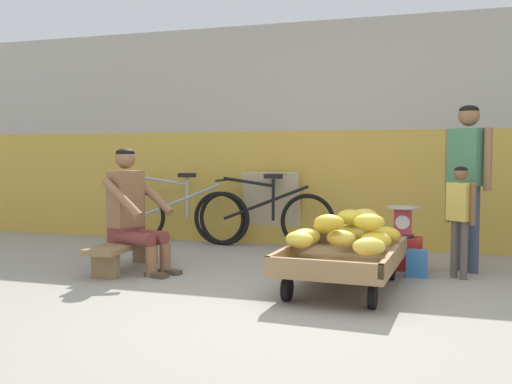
% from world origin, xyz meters
% --- Properties ---
extents(ground_plane, '(80.00, 80.00, 0.00)m').
position_xyz_m(ground_plane, '(0.00, 0.00, 0.00)').
color(ground_plane, gray).
extents(back_wall, '(16.00, 0.30, 2.62)m').
position_xyz_m(back_wall, '(0.00, 3.12, 1.31)').
color(back_wall, gold).
rests_on(back_wall, ground).
extents(banana_cart, '(0.91, 1.48, 0.36)m').
position_xyz_m(banana_cart, '(0.22, 0.90, 0.24)').
color(banana_cart, '#99754C').
rests_on(banana_cart, ground).
extents(banana_pile, '(0.92, 1.26, 0.27)m').
position_xyz_m(banana_pile, '(0.23, 1.01, 0.46)').
color(banana_pile, yellow).
rests_on(banana_pile, banana_cart).
extents(low_bench, '(0.34, 1.11, 0.27)m').
position_xyz_m(low_bench, '(-1.85, 1.07, 0.20)').
color(low_bench, olive).
rests_on(low_bench, ground).
extents(vendor_seated, '(0.73, 0.59, 1.14)m').
position_xyz_m(vendor_seated, '(-1.76, 1.04, 0.57)').
color(vendor_seated, brown).
rests_on(vendor_seated, ground).
extents(plastic_crate, '(0.36, 0.28, 0.30)m').
position_xyz_m(plastic_crate, '(0.61, 1.90, 0.15)').
color(plastic_crate, red).
rests_on(plastic_crate, ground).
extents(weighing_scale, '(0.30, 0.30, 0.29)m').
position_xyz_m(weighing_scale, '(0.61, 1.89, 0.45)').
color(weighing_scale, '#28282D').
rests_on(weighing_scale, plastic_crate).
extents(bicycle_near_left, '(1.66, 0.48, 0.86)m').
position_xyz_m(bicycle_near_left, '(-2.07, 2.71, 0.35)').
color(bicycle_near_left, black).
rests_on(bicycle_near_left, ground).
extents(bicycle_far_left, '(1.66, 0.48, 0.86)m').
position_xyz_m(bicycle_far_left, '(-0.99, 2.70, 0.35)').
color(bicycle_far_left, black).
rests_on(bicycle_far_left, ground).
extents(sign_board, '(0.70, 0.24, 0.88)m').
position_xyz_m(sign_board, '(-0.97, 2.93, 0.44)').
color(sign_board, '#C6B289').
rests_on(sign_board, ground).
extents(customer_adult, '(0.39, 0.36, 1.53)m').
position_xyz_m(customer_adult, '(1.18, 1.96, 0.95)').
color(customer_adult, '#38425B').
rests_on(customer_adult, ground).
extents(customer_child, '(0.25, 0.23, 0.98)m').
position_xyz_m(customer_child, '(1.11, 1.61, 0.61)').
color(customer_child, brown).
rests_on(customer_child, ground).
extents(shopping_bag, '(0.18, 0.12, 0.24)m').
position_xyz_m(shopping_bag, '(0.76, 1.57, 0.12)').
color(shopping_bag, '#3370B7').
rests_on(shopping_bag, ground).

